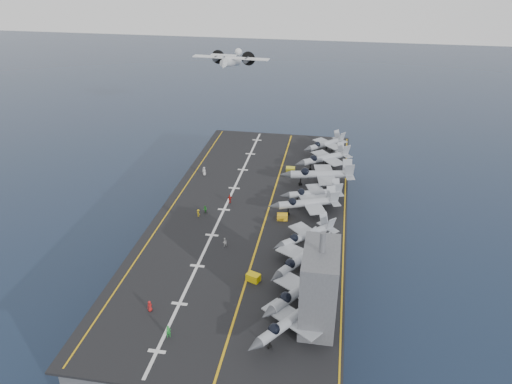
% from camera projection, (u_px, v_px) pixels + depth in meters
% --- Properties ---
extents(ground, '(500.00, 500.00, 0.00)m').
position_uv_depth(ground, '(253.00, 255.00, 106.43)').
color(ground, '#142135').
rests_on(ground, ground).
extents(hull, '(36.00, 90.00, 10.00)m').
position_uv_depth(hull, '(253.00, 235.00, 104.15)').
color(hull, '#56595E').
rests_on(hull, ground).
extents(flight_deck, '(38.00, 92.00, 0.40)m').
position_uv_depth(flight_deck, '(253.00, 213.00, 101.78)').
color(flight_deck, black).
rests_on(flight_deck, hull).
extents(foul_line, '(0.35, 90.00, 0.02)m').
position_uv_depth(foul_line, '(267.00, 213.00, 101.22)').
color(foul_line, gold).
rests_on(foul_line, flight_deck).
extents(landing_centerline, '(0.50, 90.00, 0.02)m').
position_uv_depth(landing_centerline, '(224.00, 210.00, 102.59)').
color(landing_centerline, silver).
rests_on(landing_centerline, flight_deck).
extents(deck_edge_port, '(0.25, 90.00, 0.02)m').
position_uv_depth(deck_edge_port, '(173.00, 205.00, 104.27)').
color(deck_edge_port, gold).
rests_on(deck_edge_port, flight_deck).
extents(deck_edge_stbd, '(0.25, 90.00, 0.02)m').
position_uv_depth(deck_edge_stbd, '(344.00, 220.00, 98.85)').
color(deck_edge_stbd, gold).
rests_on(deck_edge_stbd, flight_deck).
extents(island_superstructure, '(5.00, 10.00, 15.00)m').
position_uv_depth(island_superstructure, '(320.00, 278.00, 69.68)').
color(island_superstructure, '#56595E').
rests_on(island_superstructure, flight_deck).
extents(fighter_jet_0, '(15.97, 17.07, 4.93)m').
position_uv_depth(fighter_jet_0, '(289.00, 320.00, 69.45)').
color(fighter_jet_0, '#8D949B').
rests_on(fighter_jet_0, flight_deck).
extents(fighter_jet_1, '(16.50, 17.91, 5.17)m').
position_uv_depth(fighter_jet_1, '(300.00, 289.00, 75.30)').
color(fighter_jet_1, '#929BA2').
rests_on(fighter_jet_1, flight_deck).
extents(fighter_jet_2, '(15.82, 17.61, 5.10)m').
position_uv_depth(fighter_jet_2, '(302.00, 257.00, 82.98)').
color(fighter_jet_2, gray).
rests_on(fighter_jet_2, flight_deck).
extents(fighter_jet_3, '(15.81, 15.76, 4.65)m').
position_uv_depth(fighter_jet_3, '(307.00, 235.00, 89.61)').
color(fighter_jet_3, '#A0AAB1').
rests_on(fighter_jet_3, flight_deck).
extents(fighter_jet_4, '(16.93, 14.15, 5.02)m').
position_uv_depth(fighter_jet_4, '(308.00, 202.00, 100.22)').
color(fighter_jet_4, '#91999F').
rests_on(fighter_jet_4, flight_deck).
extents(fighter_jet_5, '(15.44, 12.74, 4.61)m').
position_uv_depth(fighter_jet_5, '(315.00, 193.00, 104.42)').
color(fighter_jet_5, '#989FA7').
rests_on(fighter_jet_5, flight_deck).
extents(fighter_jet_6, '(18.23, 13.82, 5.73)m').
position_uv_depth(fighter_jet_6, '(321.00, 174.00, 111.42)').
color(fighter_jet_6, '#99A1A8').
rests_on(fighter_jet_6, flight_deck).
extents(fighter_jet_7, '(17.75, 16.77, 5.14)m').
position_uv_depth(fighter_jet_7, '(325.00, 157.00, 120.33)').
color(fighter_jet_7, gray).
rests_on(fighter_jet_7, flight_deck).
extents(fighter_jet_8, '(15.54, 15.54, 4.58)m').
position_uv_depth(fighter_jet_8, '(326.00, 143.00, 129.26)').
color(fighter_jet_8, '#9CA4AC').
rests_on(fighter_jet_8, flight_deck).
extents(tow_cart_a, '(2.53, 2.11, 1.29)m').
position_uv_depth(tow_cart_a, '(253.00, 277.00, 81.16)').
color(tow_cart_a, yellow).
rests_on(tow_cart_a, flight_deck).
extents(tow_cart_b, '(2.22, 1.58, 1.25)m').
position_uv_depth(tow_cart_b, '(282.00, 217.00, 98.72)').
color(tow_cart_b, gold).
rests_on(tow_cart_b, flight_deck).
extents(tow_cart_c, '(2.19, 1.49, 1.27)m').
position_uv_depth(tow_cart_c, '(290.00, 170.00, 118.68)').
color(tow_cart_c, gold).
rests_on(tow_cart_c, flight_deck).
extents(crew_0, '(1.12, 1.28, 1.78)m').
position_uv_depth(crew_0, '(150.00, 306.00, 74.48)').
color(crew_0, '#B21919').
rests_on(crew_0, flight_deck).
extents(crew_2, '(1.19, 1.15, 1.66)m').
position_uv_depth(crew_2, '(205.00, 209.00, 100.97)').
color(crew_2, '#238826').
rests_on(crew_2, flight_deck).
extents(crew_3, '(1.15, 1.12, 1.61)m').
position_uv_depth(crew_3, '(198.00, 213.00, 99.72)').
color(crew_3, yellow).
rests_on(crew_3, flight_deck).
extents(crew_4, '(1.42, 1.26, 1.98)m').
position_uv_depth(crew_4, '(230.00, 199.00, 104.72)').
color(crew_4, '#AB150E').
rests_on(crew_4, flight_deck).
extents(crew_5, '(1.40, 1.13, 2.03)m').
position_uv_depth(crew_5, '(204.00, 171.00, 117.07)').
color(crew_5, silver).
rests_on(crew_5, flight_deck).
extents(crew_6, '(1.35, 1.17, 1.89)m').
position_uv_depth(crew_6, '(168.00, 332.00, 69.60)').
color(crew_6, green).
rests_on(crew_6, flight_deck).
extents(crew_7, '(1.20, 1.20, 1.70)m').
position_uv_depth(crew_7, '(225.00, 242.00, 90.17)').
color(crew_7, white).
rests_on(crew_7, flight_deck).
extents(transport_plane, '(23.22, 16.64, 5.26)m').
position_uv_depth(transport_plane, '(231.00, 62.00, 142.66)').
color(transport_plane, white).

